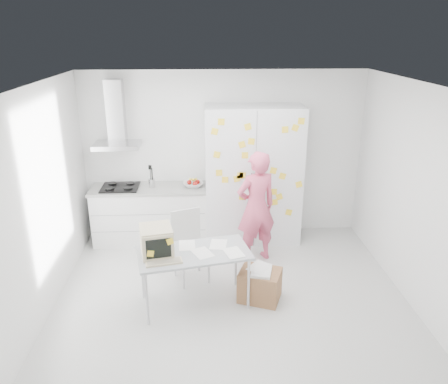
{
  "coord_description": "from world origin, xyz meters",
  "views": [
    {
      "loc": [
        -0.34,
        -4.85,
        3.28
      ],
      "look_at": [
        -0.06,
        0.73,
        1.18
      ],
      "focal_mm": 35.0,
      "sensor_mm": 36.0,
      "label": 1
    }
  ],
  "objects_px": {
    "person": "(256,207)",
    "cardboard_box": "(260,285)",
    "desk": "(171,247)",
    "chair": "(189,241)"
  },
  "relations": [
    {
      "from": "person",
      "to": "desk",
      "type": "relative_size",
      "value": 1.15
    },
    {
      "from": "person",
      "to": "chair",
      "type": "height_order",
      "value": "person"
    },
    {
      "from": "desk",
      "to": "cardboard_box",
      "type": "xyz_separation_m",
      "value": [
        1.11,
        0.07,
        -0.61
      ]
    },
    {
      "from": "person",
      "to": "chair",
      "type": "bearing_deg",
      "value": 5.79
    },
    {
      "from": "person",
      "to": "chair",
      "type": "distance_m",
      "value": 1.12
    },
    {
      "from": "desk",
      "to": "cardboard_box",
      "type": "height_order",
      "value": "desk"
    },
    {
      "from": "person",
      "to": "cardboard_box",
      "type": "height_order",
      "value": "person"
    },
    {
      "from": "chair",
      "to": "desk",
      "type": "bearing_deg",
      "value": -128.46
    },
    {
      "from": "person",
      "to": "chair",
      "type": "relative_size",
      "value": 1.72
    },
    {
      "from": "person",
      "to": "desk",
      "type": "bearing_deg",
      "value": 23.8
    }
  ]
}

